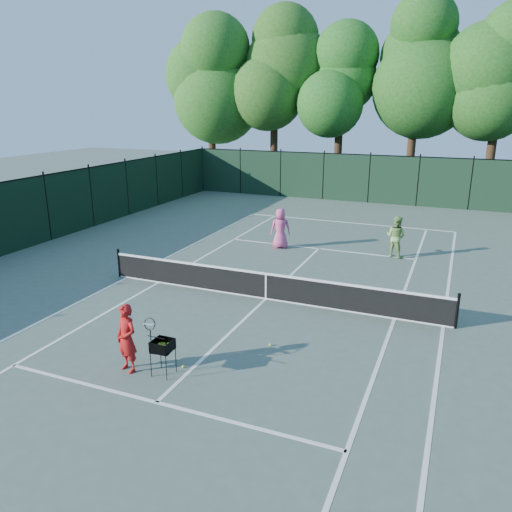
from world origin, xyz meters
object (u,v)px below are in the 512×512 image
at_px(ball_hopper, 162,346).
at_px(loose_ball_near_cart, 183,367).
at_px(player_green, 396,237).
at_px(loose_ball_midcourt, 270,345).
at_px(player_pink, 280,228).
at_px(coach, 127,338).

bearing_deg(ball_hopper, loose_ball_near_cart, 50.35).
distance_m(player_green, loose_ball_midcourt, 9.73).
xyz_separation_m(player_green, loose_ball_near_cart, (-3.46, -11.38, -0.83)).
distance_m(loose_ball_near_cart, loose_ball_midcourt, 2.44).
xyz_separation_m(ball_hopper, loose_ball_midcourt, (1.82, 2.30, -0.70)).
bearing_deg(player_green, loose_ball_midcourt, 98.10).
xyz_separation_m(ball_hopper, loose_ball_near_cart, (0.27, 0.42, -0.70)).
bearing_deg(loose_ball_near_cart, loose_ball_midcourt, 50.60).
bearing_deg(player_pink, loose_ball_near_cart, 72.98).
bearing_deg(ball_hopper, player_green, 65.94).
bearing_deg(ball_hopper, coach, -175.13).
distance_m(player_pink, loose_ball_midcourt, 9.42).
height_order(ball_hopper, loose_ball_midcourt, ball_hopper).
relative_size(coach, player_green, 0.98).
height_order(player_green, ball_hopper, player_green).
bearing_deg(coach, player_green, 86.15).
relative_size(coach, ball_hopper, 1.92).
xyz_separation_m(player_pink, loose_ball_near_cart, (1.40, -10.79, -0.85)).
relative_size(player_green, ball_hopper, 1.96).
relative_size(loose_ball_near_cart, loose_ball_midcourt, 1.00).
height_order(coach, ball_hopper, coach).
bearing_deg(player_green, player_pink, 26.41).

